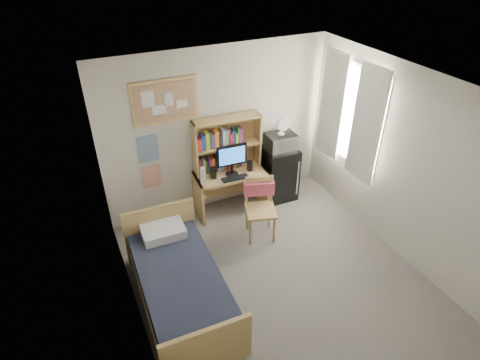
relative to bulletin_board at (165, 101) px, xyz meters
name	(u,v)px	position (x,y,z in m)	size (l,w,h in m)	color
floor	(282,285)	(0.78, -2.08, -1.93)	(3.60, 4.20, 0.02)	slate
ceiling	(298,95)	(0.78, -2.08, 0.68)	(3.60, 4.20, 0.02)	silver
wall_back	(218,131)	(0.78, 0.02, -0.62)	(3.60, 0.04, 2.60)	beige
wall_front	(437,357)	(0.78, -4.18, -0.62)	(3.60, 0.04, 2.60)	beige
wall_left	(131,251)	(-1.02, -2.08, -0.62)	(0.04, 4.20, 2.60)	beige
wall_right	(408,169)	(2.58, -2.08, -0.62)	(0.04, 4.20, 2.60)	beige
window_unit	(350,115)	(2.53, -0.88, -0.32)	(0.10, 1.40, 1.70)	white
curtain_left	(366,125)	(2.50, -1.28, -0.32)	(0.04, 0.55, 1.70)	white
curtain_right	(332,106)	(2.50, -0.48, -0.32)	(0.04, 0.55, 1.70)	white
bulletin_board	(165,101)	(0.00, 0.00, 0.00)	(0.94, 0.03, 0.64)	tan
poster_wave	(148,149)	(-0.32, 0.01, -0.67)	(0.30, 0.01, 0.42)	#245B90
poster_japan	(152,176)	(-0.32, 0.01, -1.14)	(0.28, 0.01, 0.36)	#D74826
desk	(231,191)	(0.85, -0.29, -1.57)	(1.13, 0.56, 0.70)	tan
desk_chair	(261,210)	(0.97, -1.09, -1.45)	(0.47, 0.47, 0.94)	tan
mini_fridge	(278,173)	(1.72, -0.27, -1.46)	(0.54, 0.54, 0.92)	black
bed	(181,289)	(-0.50, -1.82, -1.66)	(0.94, 1.88, 0.52)	#1A1E2E
hutch	(227,144)	(0.86, -0.14, -0.78)	(1.05, 0.27, 0.86)	tan
monitor	(232,160)	(0.84, -0.35, -0.96)	(0.47, 0.04, 0.50)	black
keyboard	(235,178)	(0.83, -0.49, -1.20)	(0.42, 0.13, 0.02)	black
speaker_left	(213,173)	(0.55, -0.33, -1.12)	(0.08, 0.08, 0.18)	black
speaker_right	(250,166)	(1.14, -0.37, -1.13)	(0.07, 0.07, 0.17)	black
water_bottle	(203,175)	(0.36, -0.35, -1.09)	(0.07, 0.07, 0.25)	white
hoodie	(259,188)	(1.03, -0.90, -1.19)	(0.44, 0.13, 0.21)	#E05569
microwave	(281,142)	(1.72, -0.29, -0.87)	(0.46, 0.35, 0.27)	#B8B8BD
desk_fan	(281,126)	(1.72, -0.29, -0.60)	(0.22, 0.22, 0.27)	white
pillow	(163,231)	(-0.47, -1.07, -1.34)	(0.55, 0.38, 0.13)	white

